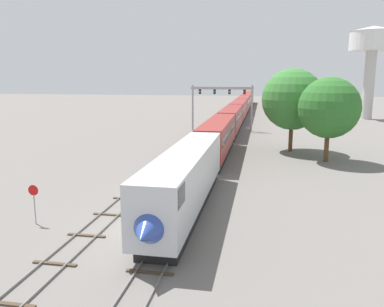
{
  "coord_description": "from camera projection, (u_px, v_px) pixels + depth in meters",
  "views": [
    {
      "loc": [
        7.64,
        -24.29,
        10.25
      ],
      "look_at": [
        1.0,
        12.0,
        3.0
      ],
      "focal_mm": 36.25,
      "sensor_mm": 36.0,
      "label": 1
    }
  ],
  "objects": [
    {
      "name": "signal_gantry",
      "position": [
        222.0,
        98.0,
        74.78
      ],
      "size": [
        12.1,
        0.49,
        8.85
      ],
      "color": "#999BA0",
      "rests_on": "ground"
    },
    {
      "name": "water_tower",
      "position": [
        372.0,
        45.0,
        93.82
      ],
      "size": [
        10.89,
        10.89,
        22.43
      ],
      "color": "beige",
      "rests_on": "ground"
    },
    {
      "name": "track_main",
      "position": [
        236.0,
        125.0,
        84.32
      ],
      "size": [
        2.6,
        200.0,
        0.16
      ],
      "color": "slate",
      "rests_on": "ground"
    },
    {
      "name": "passenger_train",
      "position": [
        239.0,
        110.0,
        91.64
      ],
      "size": [
        3.04,
        148.63,
        4.8
      ],
      "color": "silver",
      "rests_on": "ground"
    },
    {
      "name": "trackside_tree_mid",
      "position": [
        329.0,
        108.0,
        46.74
      ],
      "size": [
        7.4,
        7.4,
        10.36
      ],
      "color": "brown",
      "rests_on": "ground"
    },
    {
      "name": "track_near",
      "position": [
        196.0,
        138.0,
        65.99
      ],
      "size": [
        2.6,
        160.0,
        0.16
      ],
      "color": "slate",
      "rests_on": "ground"
    },
    {
      "name": "trackside_tree_left",
      "position": [
        293.0,
        99.0,
        53.42
      ],
      "size": [
        8.45,
        8.45,
        11.52
      ],
      "color": "brown",
      "rests_on": "ground"
    },
    {
      "name": "stop_sign",
      "position": [
        34.0,
        199.0,
        27.22
      ],
      "size": [
        0.76,
        0.08,
        2.88
      ],
      "color": "gray",
      "rests_on": "ground"
    },
    {
      "name": "ground_plane",
      "position": [
        147.0,
        228.0,
        26.77
      ],
      "size": [
        400.0,
        400.0,
        0.0
      ],
      "primitive_type": "plane",
      "color": "slate"
    }
  ]
}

